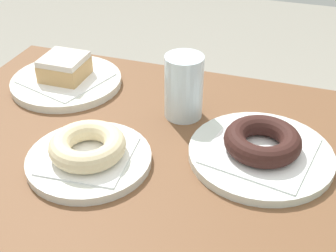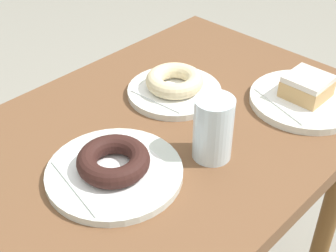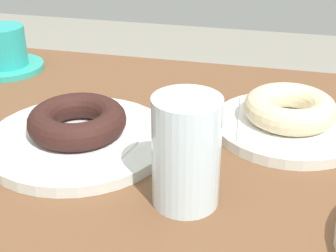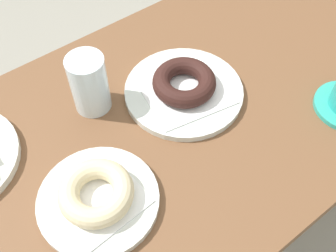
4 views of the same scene
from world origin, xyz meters
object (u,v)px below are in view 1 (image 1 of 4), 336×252
(donut_chocolate_ring, at_px, (262,141))
(plate_glazed_square, at_px, (67,82))
(donut_glazed_square, at_px, (65,67))
(plate_sugar_ring, at_px, (89,159))
(donut_sugar_ring, at_px, (88,146))
(plate_chocolate_ring, at_px, (260,154))
(water_glass, at_px, (184,87))

(donut_chocolate_ring, distance_m, plate_glazed_square, 0.44)
(donut_glazed_square, bearing_deg, plate_glazed_square, 0.00)
(donut_chocolate_ring, height_order, donut_glazed_square, donut_glazed_square)
(plate_sugar_ring, height_order, donut_sugar_ring, donut_sugar_ring)
(plate_chocolate_ring, bearing_deg, water_glass, -28.46)
(plate_sugar_ring, height_order, water_glass, water_glass)
(donut_sugar_ring, bearing_deg, water_glass, -118.78)
(plate_chocolate_ring, bearing_deg, plate_glazed_square, -15.79)
(donut_sugar_ring, xyz_separation_m, plate_glazed_square, (0.16, -0.22, -0.03))
(plate_sugar_ring, xyz_separation_m, water_glass, (-0.10, -0.19, 0.05))
(plate_sugar_ring, bearing_deg, plate_chocolate_ring, -158.82)
(donut_sugar_ring, bearing_deg, plate_glazed_square, -53.65)
(donut_sugar_ring, relative_size, donut_chocolate_ring, 0.98)
(donut_sugar_ring, distance_m, plate_glazed_square, 0.28)
(plate_sugar_ring, xyz_separation_m, donut_sugar_ring, (0.00, 0.00, 0.03))
(donut_chocolate_ring, bearing_deg, donut_glazed_square, -15.79)
(plate_sugar_ring, distance_m, donut_glazed_square, 0.28)
(water_glass, bearing_deg, plate_glazed_square, -7.29)
(plate_sugar_ring, distance_m, water_glass, 0.22)
(plate_chocolate_ring, bearing_deg, donut_glazed_square, -15.79)
(donut_sugar_ring, bearing_deg, donut_chocolate_ring, -158.82)
(plate_chocolate_ring, height_order, plate_glazed_square, plate_glazed_square)
(donut_sugar_ring, height_order, plate_chocolate_ring, donut_sugar_ring)
(plate_glazed_square, xyz_separation_m, water_glass, (-0.27, 0.03, 0.05))
(water_glass, bearing_deg, plate_sugar_ring, 61.22)
(water_glass, bearing_deg, plate_chocolate_ring, 151.54)
(plate_glazed_square, bearing_deg, donut_glazed_square, 0.00)
(water_glass, bearing_deg, donut_chocolate_ring, 151.54)
(plate_glazed_square, relative_size, water_glass, 1.90)
(plate_sugar_ring, distance_m, plate_chocolate_ring, 0.28)
(donut_chocolate_ring, bearing_deg, donut_sugar_ring, 21.18)
(donut_chocolate_ring, distance_m, donut_glazed_square, 0.44)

